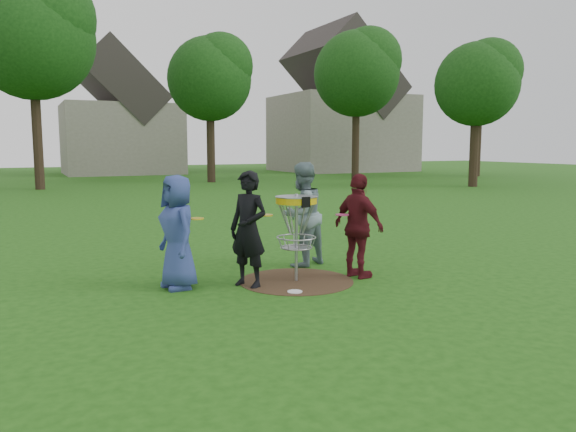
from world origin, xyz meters
name	(u,v)px	position (x,y,z in m)	size (l,w,h in m)	color
ground	(296,281)	(0.00, 0.00, 0.00)	(100.00, 100.00, 0.00)	#19470F
dirt_patch	(296,281)	(0.00, 0.00, 0.00)	(1.80, 1.80, 0.01)	#47331E
player_blue	(178,232)	(-1.77, 0.38, 0.85)	(0.83, 0.54, 1.70)	navy
player_black	(248,229)	(-0.79, 0.03, 0.88)	(0.64, 0.42, 1.75)	black
player_grey	(302,214)	(0.61, 1.00, 0.92)	(0.89, 0.69, 1.83)	slate
player_maroon	(359,226)	(1.01, -0.21, 0.84)	(0.99, 0.41, 1.68)	#511219
disc_on_grass	(295,292)	(-0.32, -0.60, 0.01)	(0.22, 0.22, 0.02)	white
disc_golf_basket	(296,217)	(0.00, 0.00, 1.02)	(0.66, 0.67, 1.38)	#9EA0A5
held_discs	(278,213)	(-0.20, 0.24, 1.07)	(2.46, 1.14, 0.11)	yellow
tree_row	(112,58)	(0.44, 20.67, 6.21)	(51.20, 17.42, 9.90)	#38281C
house_row	(150,116)	(4.78, 33.07, 4.14)	(44.50, 10.65, 11.62)	gray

